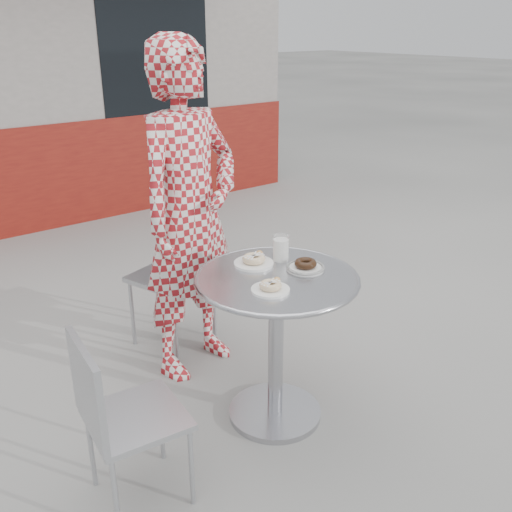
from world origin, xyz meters
TOP-DOWN VIEW (x-y plane):
  - ground at (0.00, 0.00)m, footprint 60.00×60.00m
  - bistro_table at (0.03, 0.04)m, footprint 0.78×0.78m
  - chair_far at (0.01, 0.99)m, footprint 0.52×0.53m
  - chair_left at (-0.76, -0.02)m, footprint 0.41×0.41m
  - seated_person at (-0.01, 0.72)m, footprint 0.75×0.59m
  - plate_far at (0.03, 0.22)m, footprint 0.19×0.19m
  - plate_near at (-0.09, -0.06)m, footprint 0.17×0.17m
  - plate_checker at (0.19, 0.02)m, footprint 0.18×0.18m
  - milk_cup at (0.17, 0.18)m, footprint 0.08×0.08m

SIDE VIEW (x-z plane):
  - ground at x=0.00m, z-range 0.00..0.00m
  - chair_left at x=-0.76m, z-range -0.15..0.63m
  - chair_far at x=0.01m, z-range -0.17..0.71m
  - bistro_table at x=0.03m, z-range 0.20..0.98m
  - plate_checker at x=0.19m, z-range 0.77..0.82m
  - plate_near at x=-0.09m, z-range 0.78..0.82m
  - plate_far at x=0.03m, z-range 0.78..0.83m
  - milk_cup at x=0.17m, z-range 0.78..0.91m
  - seated_person at x=-0.01m, z-range 0.00..1.83m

